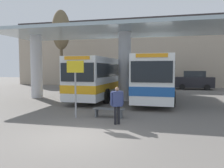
% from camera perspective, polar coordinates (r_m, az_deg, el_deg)
% --- Properties ---
extents(ground_plane, '(100.00, 100.00, 0.00)m').
position_cam_1_polar(ground_plane, '(8.40, -8.53, -13.42)').
color(ground_plane, '#605B56').
extents(townhouse_backdrop, '(40.00, 0.58, 9.78)m').
position_cam_1_polar(townhouse_backdrop, '(31.83, 7.99, 9.69)').
color(townhouse_backdrop, tan).
rests_on(townhouse_backdrop, ground_plane).
extents(station_canopy, '(20.53, 6.43, 5.60)m').
position_cam_1_polar(station_canopy, '(17.35, 3.34, 10.79)').
color(station_canopy, silver).
rests_on(station_canopy, ground_plane).
extents(transit_bus_left_bay, '(3.11, 12.08, 3.34)m').
position_cam_1_polar(transit_bus_left_bay, '(19.52, -1.67, 2.10)').
color(transit_bus_left_bay, silver).
rests_on(transit_bus_left_bay, ground_plane).
extents(transit_bus_center_bay, '(2.93, 11.20, 3.41)m').
position_cam_1_polar(transit_bus_center_bay, '(18.20, 11.38, 2.00)').
color(transit_bus_center_bay, white).
rests_on(transit_bus_center_bay, ground_plane).
extents(waiting_bench_near_pillar, '(1.64, 0.44, 0.46)m').
position_cam_1_polar(waiting_bench_near_pillar, '(11.37, -0.85, -7.00)').
color(waiting_bench_near_pillar, '#4C5156').
rests_on(waiting_bench_near_pillar, ground_plane).
extents(info_sign_platform, '(0.90, 0.09, 2.92)m').
position_cam_1_polar(info_sign_platform, '(11.21, -9.56, 1.76)').
color(info_sign_platform, gray).
rests_on(info_sign_platform, ground_plane).
extents(pedestrian_waiting, '(0.58, 0.45, 1.70)m').
position_cam_1_polar(pedestrian_waiting, '(9.83, 1.31, -4.62)').
color(pedestrian_waiting, black).
rests_on(pedestrian_waiting, ground_plane).
extents(poplar_tree_behind_left, '(2.29, 2.29, 10.01)m').
position_cam_1_polar(poplar_tree_behind_left, '(29.40, -13.17, 13.34)').
color(poplar_tree_behind_left, brown).
rests_on(poplar_tree_behind_left, ground_plane).
extents(parked_car_street, '(4.59, 2.29, 2.26)m').
position_cam_1_polar(parked_car_street, '(28.51, 20.67, 0.86)').
color(parked_car_street, black).
rests_on(parked_car_street, ground_plane).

